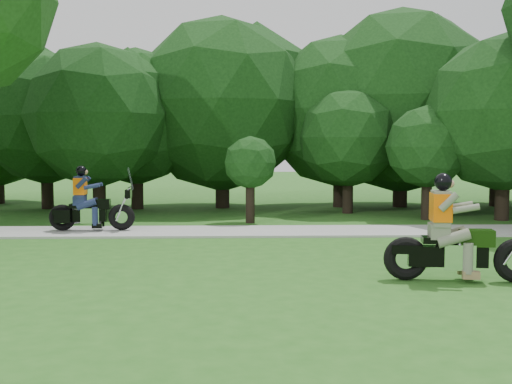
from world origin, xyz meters
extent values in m
plane|color=#255B1A|center=(0.00, 0.00, 0.00)|extent=(100.00, 100.00, 0.00)
cube|color=gray|center=(0.00, 8.00, 0.03)|extent=(60.00, 2.20, 0.06)
cylinder|color=black|center=(-2.10, 15.11, 0.90)|extent=(0.54, 0.54, 1.80)
sphere|color=black|center=(-2.10, 15.11, 3.98)|extent=(6.72, 6.72, 6.72)
cylinder|color=black|center=(4.59, 10.91, 0.74)|extent=(0.33, 0.33, 1.49)
sphere|color=black|center=(4.59, 10.91, 2.36)|extent=(2.69, 2.69, 2.69)
cylinder|color=black|center=(-5.32, 14.79, 0.90)|extent=(0.46, 0.46, 1.80)
sphere|color=black|center=(-5.32, 14.79, 3.48)|extent=(5.18, 5.18, 5.18)
cylinder|color=black|center=(-6.41, 13.17, 0.90)|extent=(0.45, 0.45, 1.80)
sphere|color=black|center=(-6.41, 13.17, 3.46)|extent=(5.10, 5.10, 5.10)
cylinder|color=black|center=(-1.13, 10.20, 0.67)|extent=(0.28, 0.28, 1.34)
sphere|color=black|center=(-1.13, 10.20, 1.88)|extent=(1.64, 1.64, 1.64)
cylinder|color=black|center=(6.98, 10.70, 0.90)|extent=(0.45, 0.45, 1.80)
sphere|color=black|center=(6.98, 10.70, 3.44)|extent=(5.05, 5.05, 5.05)
cylinder|color=black|center=(8.74, 15.50, 0.90)|extent=(0.49, 0.49, 1.80)
sphere|color=black|center=(8.74, 15.50, 3.71)|extent=(5.88, 5.88, 5.88)
cylinder|color=black|center=(2.47, 15.34, 0.90)|extent=(0.50, 0.50, 1.80)
sphere|color=black|center=(2.47, 15.34, 3.72)|extent=(5.91, 5.91, 5.91)
cylinder|color=black|center=(2.39, 12.98, 0.77)|extent=(0.38, 0.38, 1.53)
sphere|color=black|center=(2.39, 12.98, 2.68)|extent=(3.52, 3.52, 3.52)
cylinder|color=black|center=(4.86, 15.31, 0.90)|extent=(0.56, 0.56, 1.80)
sphere|color=black|center=(4.86, 15.31, 4.14)|extent=(7.19, 7.19, 7.19)
cylinder|color=black|center=(-8.75, 14.96, 0.90)|extent=(0.45, 0.45, 1.80)
sphere|color=black|center=(-8.75, 14.96, 3.45)|extent=(5.06, 5.06, 5.06)
torus|color=black|center=(1.46, 1.60, 0.39)|extent=(0.80, 0.33, 0.78)
cube|color=black|center=(2.17, 1.50, 0.44)|extent=(1.38, 0.45, 0.36)
cube|color=silver|center=(2.36, 1.48, 0.44)|extent=(0.58, 0.45, 0.44)
cube|color=black|center=(2.66, 1.44, 0.78)|extent=(0.62, 0.41, 0.29)
cube|color=black|center=(2.02, 1.52, 0.73)|extent=(0.62, 0.43, 0.11)
cube|color=#636753|center=(2.02, 1.52, 0.89)|extent=(0.39, 0.46, 0.27)
cube|color=#636753|center=(2.04, 1.52, 1.29)|extent=(0.35, 0.50, 0.62)
cube|color=#FF6605|center=(2.04, 1.52, 1.31)|extent=(0.39, 0.55, 0.49)
sphere|color=black|center=(2.08, 1.52, 1.76)|extent=(0.31, 0.31, 0.31)
torus|color=black|center=(-6.33, 8.07, 0.42)|extent=(0.73, 0.23, 0.73)
torus|color=black|center=(-4.72, 8.12, 0.42)|extent=(0.73, 0.23, 0.73)
cube|color=black|center=(-5.72, 8.09, 0.48)|extent=(1.17, 0.29, 0.33)
cube|color=silver|center=(-5.56, 8.09, 0.48)|extent=(0.51, 0.37, 0.42)
cube|color=black|center=(-5.30, 8.10, 0.79)|extent=(0.55, 0.33, 0.27)
cube|color=black|center=(-5.85, 8.08, 0.75)|extent=(0.55, 0.35, 0.10)
cylinder|color=silver|center=(-4.68, 8.13, 0.79)|extent=(0.41, 0.06, 0.93)
cylinder|color=silver|center=(-4.51, 8.13, 1.23)|extent=(0.06, 0.67, 0.04)
cube|color=black|center=(-6.27, 7.84, 0.48)|extent=(0.44, 0.14, 0.35)
cube|color=black|center=(-6.29, 8.30, 0.48)|extent=(0.44, 0.14, 0.35)
cube|color=#1A2447|center=(-5.85, 8.08, 0.89)|extent=(0.33, 0.41, 0.25)
cube|color=#1A2447|center=(-5.83, 8.08, 1.27)|extent=(0.29, 0.45, 0.58)
cube|color=#FF6605|center=(-5.83, 8.08, 1.29)|extent=(0.32, 0.49, 0.46)
sphere|color=black|center=(-5.80, 8.09, 1.70)|extent=(0.29, 0.29, 0.29)
camera|label=1|loc=(-1.53, -9.57, 2.38)|focal=45.00mm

